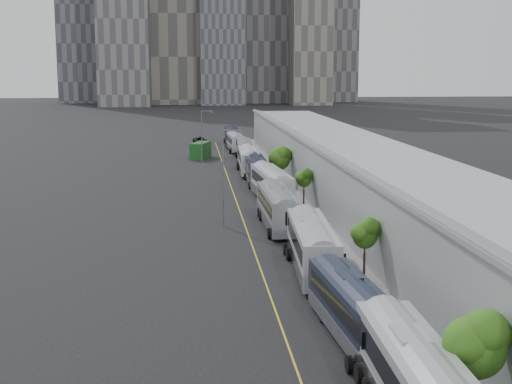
{
  "coord_description": "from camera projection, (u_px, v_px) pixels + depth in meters",
  "views": [
    {
      "loc": [
        -6.87,
        -19.95,
        15.56
      ],
      "look_at": [
        -0.14,
        53.14,
        3.0
      ],
      "focal_mm": 50.0,
      "sensor_mm": 36.0,
      "label": 1
    }
  ],
  "objects": [
    {
      "name": "bus_8",
      "position": [
        235.0,
        143.0,
        138.84
      ],
      "size": [
        2.96,
        12.32,
        3.58
      ],
      "rotation": [
        0.0,
        0.0,
        0.04
      ],
      "color": "#B0B3BA",
      "rests_on": "ground"
    },
    {
      "name": "tree_2",
      "position": [
        304.0,
        178.0,
        81.42
      ],
      "size": [
        1.63,
        1.63,
        4.22
      ],
      "color": "black",
      "rests_on": "ground"
    },
    {
      "name": "bus_1",
      "position": [
        354.0,
        315.0,
        41.33
      ],
      "size": [
        3.31,
        12.51,
        3.62
      ],
      "rotation": [
        0.0,
        0.0,
        0.07
      ],
      "color": "black",
      "rests_on": "ground"
    },
    {
      "name": "bus_6",
      "position": [
        248.0,
        162.0,
        109.23
      ],
      "size": [
        3.11,
        13.25,
        3.85
      ],
      "rotation": [
        0.0,
        0.0,
        -0.03
      ],
      "color": "white",
      "rests_on": "ground"
    },
    {
      "name": "suv",
      "position": [
        200.0,
        140.0,
        153.31
      ],
      "size": [
        3.39,
        5.44,
        1.4
      ],
      "primitive_type": "imported",
      "rotation": [
        0.0,
        0.0,
        0.22
      ],
      "color": "black",
      "rests_on": "ground"
    },
    {
      "name": "sidewalk",
      "position": [
        338.0,
        214.0,
        77.61
      ],
      "size": [
        10.0,
        170.0,
        0.12
      ],
      "primitive_type": "cube",
      "color": "gray",
      "rests_on": "ground"
    },
    {
      "name": "depot",
      "position": [
        375.0,
        183.0,
        77.39
      ],
      "size": [
        12.45,
        160.4,
        7.2
      ],
      "color": "gray",
      "rests_on": "ground"
    },
    {
      "name": "bus_4",
      "position": [
        271.0,
        188.0,
        85.15
      ],
      "size": [
        3.81,
        14.14,
        4.08
      ],
      "rotation": [
        0.0,
        0.0,
        0.07
      ],
      "color": "silver",
      "rests_on": "ground"
    },
    {
      "name": "tree_3",
      "position": [
        280.0,
        156.0,
        98.09
      ],
      "size": [
        2.97,
        2.97,
        5.37
      ],
      "color": "black",
      "rests_on": "ground"
    },
    {
      "name": "bus_9",
      "position": [
        231.0,
        137.0,
        150.5
      ],
      "size": [
        3.12,
        13.14,
        3.82
      ],
      "rotation": [
        0.0,
        0.0,
        -0.04
      ],
      "color": "black",
      "rests_on": "ground"
    },
    {
      "name": "street_lamp_near",
      "position": [
        225.0,
        172.0,
        70.95
      ],
      "size": [
        2.04,
        0.22,
        9.8
      ],
      "color": "#59595E",
      "rests_on": "ground"
    },
    {
      "name": "lane_line",
      "position": [
        242.0,
        217.0,
        76.67
      ],
      "size": [
        0.12,
        160.0,
        0.02
      ],
      "primitive_type": "cube",
      "color": "gold",
      "rests_on": "ground"
    },
    {
      "name": "bus_2",
      "position": [
        312.0,
        250.0,
        55.54
      ],
      "size": [
        3.56,
        13.94,
        4.03
      ],
      "rotation": [
        0.0,
        0.0,
        -0.06
      ],
      "color": "#B4B4B6",
      "rests_on": "ground"
    },
    {
      "name": "bus_5",
      "position": [
        256.0,
        172.0,
        99.01
      ],
      "size": [
        2.87,
        12.84,
        3.75
      ],
      "rotation": [
        0.0,
        0.0,
        -0.01
      ],
      "color": "black",
      "rests_on": "ground"
    },
    {
      "name": "shipping_container",
      "position": [
        201.0,
        150.0,
        127.32
      ],
      "size": [
        4.01,
        6.73,
        2.86
      ],
      "primitive_type": "cube",
      "rotation": [
        0.0,
        0.0,
        -0.3
      ],
      "color": "#164919",
      "rests_on": "ground"
    },
    {
      "name": "bus_7",
      "position": [
        244.0,
        151.0,
        124.71
      ],
      "size": [
        3.12,
        12.56,
        3.64
      ],
      "rotation": [
        0.0,
        0.0,
        -0.05
      ],
      "color": "gray",
      "rests_on": "ground"
    },
    {
      "name": "tree_0",
      "position": [
        475.0,
        338.0,
        31.17
      ],
      "size": [
        2.83,
        2.83,
        5.4
      ],
      "color": "black",
      "rests_on": "ground"
    },
    {
      "name": "street_lamp_far",
      "position": [
        203.0,
        132.0,
        121.52
      ],
      "size": [
        2.04,
        0.22,
        8.82
      ],
      "color": "#59595E",
      "rests_on": "ground"
    },
    {
      "name": "bus_3",
      "position": [
        277.0,
        211.0,
        71.29
      ],
      "size": [
        3.01,
        13.57,
        3.96
      ],
      "rotation": [
        0.0,
        0.0,
        0.01
      ],
      "color": "gray",
      "rests_on": "ground"
    },
    {
      "name": "tree_1",
      "position": [
        365.0,
        233.0,
        52.62
      ],
      "size": [
        1.86,
        1.86,
        4.65
      ],
      "color": "black",
      "rests_on": "ground"
    }
  ]
}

